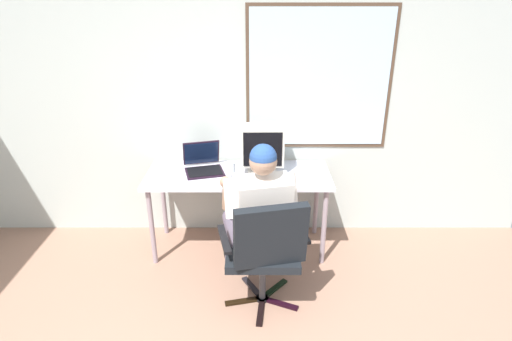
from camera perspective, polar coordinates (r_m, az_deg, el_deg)
wall_rear at (r=3.77m, az=-2.49°, el=10.28°), size 5.57×0.08×2.68m
desk at (r=3.64m, az=-2.20°, el=-1.44°), size 1.58×0.61×0.75m
office_chair at (r=2.97m, az=1.58°, el=-10.37°), size 0.68×0.59×0.94m
person_seated at (r=3.13m, az=0.56°, el=-5.98°), size 0.61×0.83×1.27m
crt_monitor at (r=3.57m, az=1.11°, el=3.38°), size 0.36×0.23×0.41m
laptop at (r=3.69m, az=-7.02°, el=1.03°), size 0.39×0.40×0.24m
wine_glass at (r=3.44m, az=-3.18°, el=0.31°), size 0.07×0.07×0.16m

